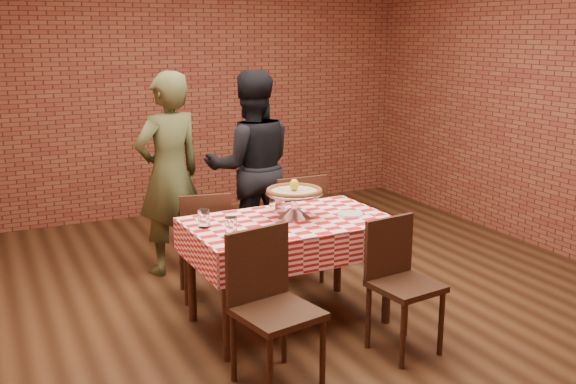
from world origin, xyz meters
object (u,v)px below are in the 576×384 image
(chair_far_right, at_px, (292,226))
(diner_olive, at_px, (169,174))
(water_glass_right, at_px, (204,218))
(chair_near_left, at_px, (277,312))
(diner_black, at_px, (251,167))
(condiment_caddy, at_px, (277,202))
(chair_far_left, at_px, (204,243))
(pizza_stand, at_px, (294,205))
(table, at_px, (289,272))
(chair_near_right, at_px, (406,289))
(pizza, at_px, (294,192))
(water_glass_left, at_px, (231,227))

(chair_far_right, relative_size, diner_olive, 0.53)
(water_glass_right, xyz_separation_m, chair_near_left, (0.15, -0.83, -0.36))
(chair_near_left, xyz_separation_m, diner_black, (0.71, 2.11, 0.40))
(condiment_caddy, bearing_deg, chair_far_left, 122.09)
(water_glass_right, distance_m, chair_far_left, 0.77)
(pizza_stand, bearing_deg, table, -147.26)
(pizza_stand, xyz_separation_m, chair_far_left, (-0.45, 0.68, -0.42))
(table, distance_m, diner_black, 1.47)
(chair_near_right, bearing_deg, pizza_stand, 111.10)
(table, bearing_deg, chair_near_right, -56.80)
(water_glass_right, relative_size, chair_far_right, 0.14)
(pizza, xyz_separation_m, water_glass_right, (-0.64, 0.05, -0.13))
(water_glass_right, xyz_separation_m, chair_far_right, (0.97, 0.66, -0.36))
(diner_black, bearing_deg, diner_olive, 11.77)
(pizza, height_order, chair_near_left, pizza)
(water_glass_right, bearing_deg, chair_near_left, -79.62)
(diner_olive, bearing_deg, chair_far_right, 126.76)
(water_glass_left, relative_size, diner_black, 0.07)
(water_glass_right, bearing_deg, water_glass_left, -69.82)
(condiment_caddy, bearing_deg, diner_black, 65.69)
(water_glass_left, relative_size, chair_far_left, 0.14)
(chair_near_left, height_order, diner_black, diner_black)
(pizza, bearing_deg, condiment_caddy, 95.63)
(condiment_caddy, distance_m, chair_far_left, 0.73)
(chair_far_left, bearing_deg, pizza_stand, 133.80)
(pizza_stand, distance_m, water_glass_left, 0.59)
(chair_near_left, distance_m, diner_olive, 2.15)
(table, distance_m, diner_olive, 1.52)
(pizza, xyz_separation_m, chair_far_right, (0.33, 0.71, -0.49))
(water_glass_left, bearing_deg, chair_far_right, 46.39)
(table, height_order, water_glass_left, water_glass_left)
(chair_near_right, relative_size, chair_far_left, 1.01)
(chair_near_right, bearing_deg, water_glass_left, 142.55)
(water_glass_right, xyz_separation_m, diner_black, (0.87, 1.28, 0.03))
(table, distance_m, water_glass_left, 0.68)
(table, distance_m, chair_near_left, 0.87)
(table, bearing_deg, diner_olive, 108.61)
(pizza, bearing_deg, pizza_stand, 0.00)
(pizza_stand, relative_size, chair_far_right, 0.45)
(chair_far_left, xyz_separation_m, diner_olive, (-0.07, 0.65, 0.43))
(chair_far_right, xyz_separation_m, diner_black, (-0.10, 0.62, 0.40))
(chair_far_right, bearing_deg, pizza, 65.83)
(table, bearing_deg, water_glass_right, 171.57)
(water_glass_right, height_order, diner_olive, diner_olive)
(water_glass_left, bearing_deg, chair_near_left, -84.25)
(chair_near_left, distance_m, chair_far_left, 1.47)
(chair_near_left, bearing_deg, water_glass_left, 84.30)
(chair_far_left, bearing_deg, water_glass_right, 83.14)
(water_glass_left, relative_size, diner_olive, 0.07)
(chair_far_left, relative_size, chair_far_right, 0.94)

